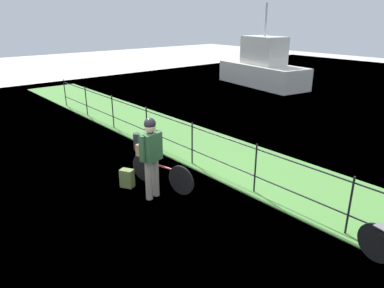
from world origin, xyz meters
The scene contains 10 objects.
ground_plane centered at (0.00, 0.00, 0.00)m, with size 60.00×60.00×0.00m, color beige.
grass_strip centered at (0.00, 3.13, 0.01)m, with size 27.00×2.40×0.03m, color #569342.
iron_fence centered at (0.00, 2.13, 0.63)m, with size 18.04×0.04×1.09m.
bicycle_main centered at (-0.48, 0.80, 0.34)m, with size 1.67×0.42×0.63m.
wooden_crate centered at (-0.86, 0.71, 0.76)m, with size 0.38×0.29×0.26m, color #A87F51.
terrier_dog centered at (-0.84, 0.72, 0.96)m, with size 0.32×0.20×0.18m.
cyclist_person centered at (-0.21, 0.40, 1.00)m, with size 0.34×0.53×1.68m.
backpack_on_paving centered at (-0.96, 0.25, 0.20)m, with size 0.28×0.18×0.40m, color olive.
mooring_bollard centered at (-2.76, 1.63, 0.24)m, with size 0.20×0.20×0.47m, color #38383D.
moored_boat_near centered at (-6.73, 11.87, 0.91)m, with size 5.34×2.68×4.11m.
Camera 1 is at (5.22, -3.17, 3.50)m, focal length 33.14 mm.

